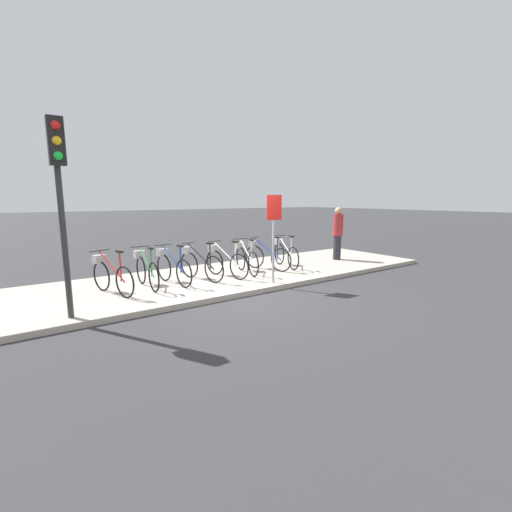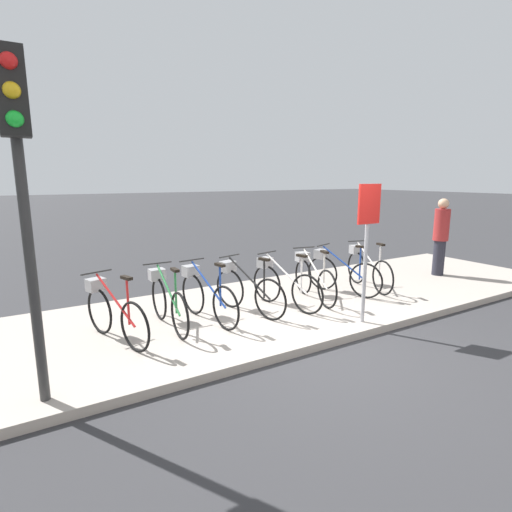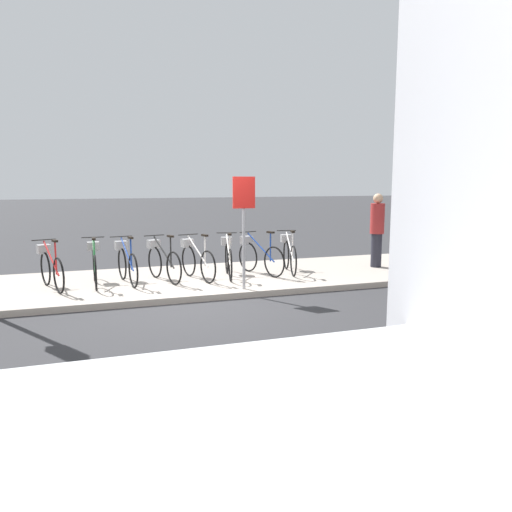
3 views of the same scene
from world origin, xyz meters
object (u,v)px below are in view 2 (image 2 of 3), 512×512
(parked_bicycle_4, at_px, (282,282))
(parked_bicycle_7, at_px, (367,267))
(parked_bicycle_1, at_px, (166,299))
(parked_bicycle_5, at_px, (312,276))
(parked_bicycle_6, at_px, (339,271))
(parked_bicycle_3, at_px, (245,287))
(sign_post, at_px, (367,230))
(parked_bicycle_0, at_px, (112,310))
(parked_bicycle_2, at_px, (205,293))
(pedestrian, at_px, (441,235))
(traffic_light, at_px, (19,160))

(parked_bicycle_4, distance_m, parked_bicycle_7, 2.22)
(parked_bicycle_1, xyz_separation_m, parked_bicycle_5, (2.81, -0.03, 0.00))
(parked_bicycle_4, height_order, parked_bicycle_6, same)
(parked_bicycle_1, relative_size, parked_bicycle_3, 1.03)
(parked_bicycle_6, distance_m, sign_post, 1.95)
(parked_bicycle_5, bearing_deg, parked_bicycle_0, -178.42)
(parked_bicycle_7, bearing_deg, parked_bicycle_0, -178.27)
(parked_bicycle_2, xyz_separation_m, pedestrian, (5.96, -0.02, 0.51))
(parked_bicycle_2, xyz_separation_m, sign_post, (2.11, -1.38, 1.04))
(parked_bicycle_4, distance_m, pedestrian, 4.54)
(pedestrian, xyz_separation_m, sign_post, (-3.86, -1.37, 0.53))
(parked_bicycle_0, bearing_deg, parked_bicycle_5, 1.58)
(parked_bicycle_4, relative_size, parked_bicycle_5, 1.00)
(parked_bicycle_2, xyz_separation_m, parked_bicycle_3, (0.74, -0.00, 0.00))
(parked_bicycle_4, distance_m, parked_bicycle_6, 1.47)
(parked_bicycle_3, relative_size, parked_bicycle_5, 0.99)
(parked_bicycle_7, height_order, traffic_light, traffic_light)
(parked_bicycle_0, xyz_separation_m, parked_bicycle_3, (2.19, 0.10, 0.00))
(parked_bicycle_2, bearing_deg, parked_bicycle_1, 176.82)
(parked_bicycle_3, distance_m, parked_bicycle_6, 2.17)
(parked_bicycle_4, xyz_separation_m, parked_bicycle_6, (1.46, 0.13, 0.00))
(parked_bicycle_3, xyz_separation_m, pedestrian, (5.23, -0.02, 0.51))
(parked_bicycle_4, height_order, parked_bicycle_5, same)
(sign_post, bearing_deg, parked_bicycle_6, 60.86)
(parked_bicycle_0, distance_m, sign_post, 3.92)
(parked_bicycle_5, bearing_deg, parked_bicycle_1, 179.38)
(parked_bicycle_2, height_order, parked_bicycle_6, same)
(parked_bicycle_3, distance_m, parked_bicycle_4, 0.72)
(parked_bicycle_0, relative_size, traffic_light, 0.47)
(parked_bicycle_0, distance_m, parked_bicycle_1, 0.83)
(parked_bicycle_5, xyz_separation_m, sign_post, (-0.08, -1.39, 1.04))
(parked_bicycle_3, height_order, pedestrian, pedestrian)
(parked_bicycle_5, bearing_deg, sign_post, -93.34)
(parked_bicycle_4, distance_m, traffic_light, 4.54)
(parked_bicycle_4, bearing_deg, parked_bicycle_2, 177.28)
(parked_bicycle_1, distance_m, parked_bicycle_3, 1.36)
(parked_bicycle_5, bearing_deg, parked_bicycle_4, -174.34)
(parked_bicycle_2, xyz_separation_m, traffic_light, (-2.39, -1.44, 1.98))
(parked_bicycle_6, bearing_deg, parked_bicycle_7, 0.07)
(parked_bicycle_3, height_order, parked_bicycle_5, same)
(pedestrian, distance_m, sign_post, 4.12)
(parked_bicycle_1, bearing_deg, parked_bicycle_3, -1.47)
(parked_bicycle_2, bearing_deg, parked_bicycle_3, -0.01)
(parked_bicycle_4, relative_size, traffic_light, 0.48)
(parked_bicycle_5, relative_size, parked_bicycle_7, 1.01)
(parked_bicycle_6, bearing_deg, parked_bicycle_2, -178.87)
(traffic_light, bearing_deg, parked_bicycle_3, 24.63)
(pedestrian, relative_size, sign_post, 0.83)
(parked_bicycle_7, bearing_deg, parked_bicycle_1, -179.68)
(parked_bicycle_0, bearing_deg, parked_bicycle_2, 3.79)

